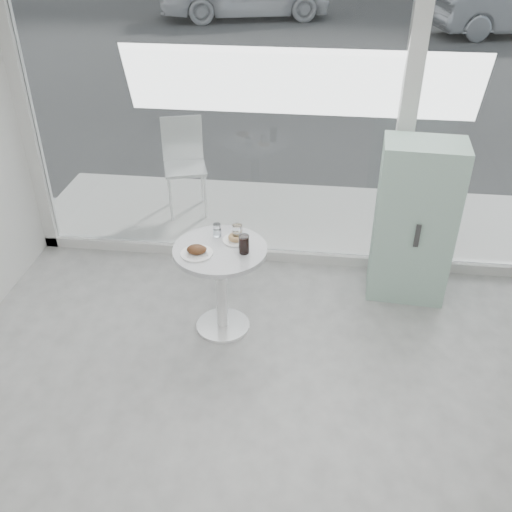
# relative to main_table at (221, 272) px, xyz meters

# --- Properties ---
(room_shell) EXTENTS (6.00, 6.00, 6.00)m
(room_shell) POSITION_rel_main_table_xyz_m (0.50, -2.46, 1.36)
(room_shell) COLOR white
(room_shell) RESTS_ON ground
(storefront) EXTENTS (5.00, 0.14, 3.00)m
(storefront) POSITION_rel_main_table_xyz_m (0.57, 1.10, 1.16)
(storefront) COLOR silver
(storefront) RESTS_ON ground
(main_table) EXTENTS (0.72, 0.72, 0.77)m
(main_table) POSITION_rel_main_table_xyz_m (0.00, 0.00, 0.00)
(main_table) COLOR white
(main_table) RESTS_ON ground
(patio_deck) EXTENTS (5.60, 1.60, 0.05)m
(patio_deck) POSITION_rel_main_table_xyz_m (0.50, 1.90, -0.53)
(patio_deck) COLOR silver
(patio_deck) RESTS_ON ground
(street) EXTENTS (40.00, 24.00, 0.00)m
(street) POSITION_rel_main_table_xyz_m (0.50, 14.10, -0.55)
(street) COLOR #333333
(street) RESTS_ON ground
(mint_cabinet) EXTENTS (0.68, 0.48, 1.41)m
(mint_cabinet) POSITION_rel_main_table_xyz_m (1.53, 0.71, 0.16)
(mint_cabinet) COLOR #A1CEB8
(mint_cabinet) RESTS_ON ground
(patio_chair) EXTENTS (0.55, 0.55, 1.01)m
(patio_chair) POSITION_rel_main_table_xyz_m (-0.74, 1.97, 0.07)
(patio_chair) COLOR white
(patio_chair) RESTS_ON patio_deck
(plate_fritter) EXTENTS (0.24, 0.24, 0.07)m
(plate_fritter) POSITION_rel_main_table_xyz_m (-0.15, -0.10, 0.25)
(plate_fritter) COLOR white
(plate_fritter) RESTS_ON main_table
(plate_donut) EXTENTS (0.21, 0.21, 0.05)m
(plate_donut) POSITION_rel_main_table_xyz_m (0.11, 0.12, 0.24)
(plate_donut) COLOR white
(plate_donut) RESTS_ON main_table
(water_tumbler_a) EXTENTS (0.07, 0.07, 0.11)m
(water_tumbler_a) POSITION_rel_main_table_xyz_m (-0.05, 0.17, 0.27)
(water_tumbler_a) COLOR white
(water_tumbler_a) RESTS_ON main_table
(water_tumbler_b) EXTENTS (0.08, 0.08, 0.12)m
(water_tumbler_b) POSITION_rel_main_table_xyz_m (0.11, 0.15, 0.27)
(water_tumbler_b) COLOR white
(water_tumbler_b) RESTS_ON main_table
(cola_glass) EXTENTS (0.08, 0.08, 0.15)m
(cola_glass) POSITION_rel_main_table_xyz_m (0.19, -0.04, 0.29)
(cola_glass) COLOR white
(cola_glass) RESTS_ON main_table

